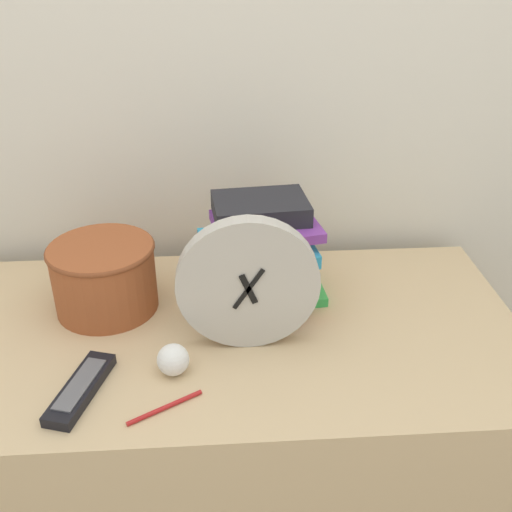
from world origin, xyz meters
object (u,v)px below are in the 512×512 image
at_px(basket, 104,275).
at_px(tv_remote, 81,388).
at_px(pen, 165,407).
at_px(crumpled_paper_ball, 173,360).
at_px(desk_clock, 248,284).
at_px(book_stack, 261,253).

relative_size(basket, tv_remote, 1.17).
relative_size(tv_remote, pen, 1.51).
xyz_separation_m(tv_remote, crumpled_paper_ball, (0.16, 0.04, 0.02)).
height_order(desk_clock, pen, desk_clock).
xyz_separation_m(basket, pen, (0.14, -0.32, -0.08)).
height_order(basket, tv_remote, basket).
bearing_deg(tv_remote, basket, 88.27).
xyz_separation_m(desk_clock, pen, (-0.15, -0.18, -0.13)).
bearing_deg(book_stack, tv_remote, -139.79).
relative_size(book_stack, pen, 2.21).
bearing_deg(crumpled_paper_ball, pen, -96.26).
bearing_deg(crumpled_paper_ball, desk_clock, 29.39).
distance_m(tv_remote, pen, 0.16).
bearing_deg(pen, basket, 113.80).
xyz_separation_m(tv_remote, pen, (0.15, -0.05, -0.01)).
bearing_deg(basket, book_stack, 2.81).
distance_m(desk_clock, pen, 0.27).
distance_m(desk_clock, tv_remote, 0.35).
xyz_separation_m(desk_clock, tv_remote, (-0.30, -0.13, -0.12)).
relative_size(desk_clock, tv_remote, 1.43).
bearing_deg(desk_clock, book_stack, 76.94).
xyz_separation_m(basket, crumpled_paper_ball, (0.15, -0.23, -0.05)).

